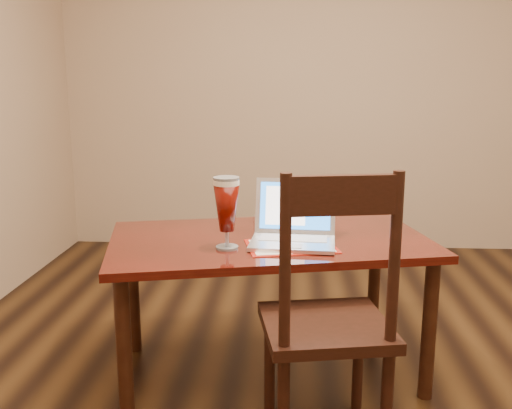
{
  "coord_description": "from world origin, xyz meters",
  "views": [
    {
      "loc": [
        -0.42,
        -2.13,
        1.36
      ],
      "look_at": [
        -0.56,
        0.22,
        0.85
      ],
      "focal_mm": 40.0,
      "sensor_mm": 36.0,
      "label": 1
    }
  ],
  "objects": [
    {
      "name": "dining_chair",
      "position": [
        -0.28,
        -0.19,
        0.51
      ],
      "size": [
        0.53,
        0.51,
        1.08
      ],
      "rotation": [
        0.0,
        0.0,
        0.18
      ],
      "color": "black",
      "rests_on": "ground"
    },
    {
      "name": "dining_table",
      "position": [
        -0.52,
        0.35,
        0.6
      ],
      "size": [
        1.56,
        1.09,
        0.97
      ],
      "rotation": [
        0.0,
        0.0,
        0.22
      ],
      "color": "#4F100A",
      "rests_on": "ground"
    }
  ]
}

